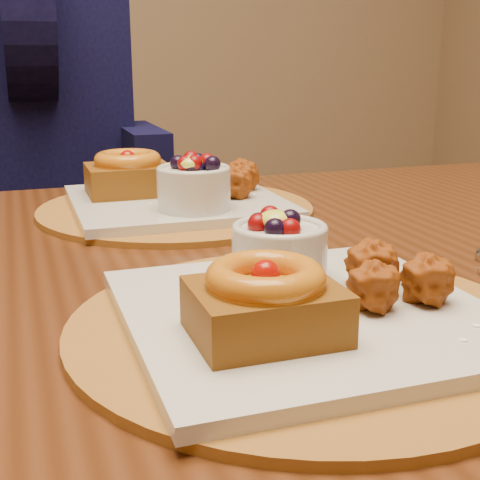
# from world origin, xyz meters

# --- Properties ---
(dining_table) EXTENTS (1.60, 0.90, 0.76)m
(dining_table) POSITION_xyz_m (0.11, -0.09, 0.68)
(dining_table) COLOR #3A1B0A
(dining_table) RESTS_ON ground
(place_setting_near) EXTENTS (0.38, 0.38, 0.08)m
(place_setting_near) POSITION_xyz_m (0.10, -0.31, 0.78)
(place_setting_near) COLOR brown
(place_setting_near) RESTS_ON dining_table
(place_setting_far) EXTENTS (0.38, 0.38, 0.09)m
(place_setting_far) POSITION_xyz_m (0.10, 0.12, 0.78)
(place_setting_far) COLOR brown
(place_setting_far) RESTS_ON dining_table
(chair_far) EXTENTS (0.57, 0.57, 0.94)m
(chair_far) POSITION_xyz_m (-0.02, 0.92, 0.52)
(chair_far) COLOR black
(chair_far) RESTS_ON ground
(diner) EXTENTS (0.52, 0.50, 0.84)m
(diner) POSITION_xyz_m (-0.05, 0.82, 0.90)
(diner) COLOR black
(diner) RESTS_ON ground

